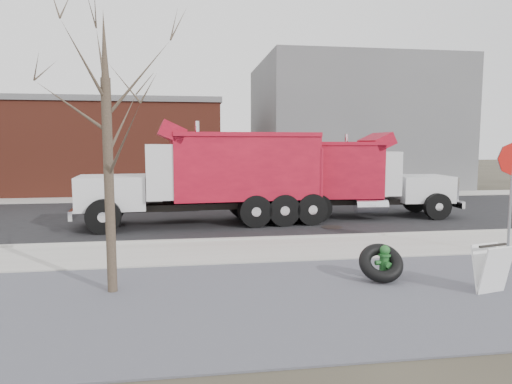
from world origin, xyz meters
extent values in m
plane|color=#383328|center=(0.00, 0.00, 0.00)|extent=(120.00, 120.00, 0.00)
cube|color=slate|center=(0.00, -3.50, 0.01)|extent=(60.00, 5.00, 0.03)
cube|color=#9E9B93|center=(0.00, 0.25, 0.03)|extent=(60.00, 2.50, 0.06)
cube|color=#9E9B93|center=(0.00, 1.55, 0.06)|extent=(60.00, 0.15, 0.11)
cube|color=black|center=(0.00, 6.30, 0.01)|extent=(60.00, 9.40, 0.02)
cube|color=#9E9B93|center=(0.00, 12.00, 0.03)|extent=(60.00, 2.00, 0.06)
cube|color=slate|center=(9.00, 18.00, 4.00)|extent=(12.00, 10.00, 8.00)
cube|color=maroon|center=(-10.00, 17.00, 2.50)|extent=(20.00, 8.00, 5.00)
cube|color=slate|center=(-10.00, 17.00, 5.15)|extent=(20.20, 8.20, 0.30)
cylinder|color=#382D23|center=(-3.20, -2.60, 2.00)|extent=(0.18, 0.18, 4.00)
cone|color=#382D23|center=(-3.20, -2.60, 4.60)|extent=(0.14, 0.14, 1.20)
cylinder|color=#296727|center=(2.24, -2.61, 0.03)|extent=(0.39, 0.39, 0.05)
cylinder|color=#296727|center=(2.24, -2.61, 0.30)|extent=(0.21, 0.21, 0.54)
cylinder|color=#296727|center=(2.24, -2.61, 0.54)|extent=(0.27, 0.27, 0.04)
sphere|color=#296727|center=(2.24, -2.61, 0.63)|extent=(0.22, 0.22, 0.22)
cylinder|color=#296727|center=(2.24, -2.61, 0.72)|extent=(0.04, 0.04, 0.05)
cylinder|color=#296727|center=(2.09, -2.62, 0.38)|extent=(0.11, 0.11, 0.10)
cylinder|color=#296727|center=(2.39, -2.60, 0.38)|extent=(0.11, 0.11, 0.10)
cylinder|color=#296727|center=(2.25, -2.76, 0.36)|extent=(0.14, 0.12, 0.13)
torus|color=black|center=(2.12, -2.71, 0.40)|extent=(1.03, 0.96, 0.80)
cylinder|color=gray|center=(6.22, -1.10, 1.55)|extent=(0.07, 0.07, 3.10)
cube|color=white|center=(3.87, -3.83, 0.48)|extent=(0.70, 0.38, 0.91)
cube|color=white|center=(3.82, -3.65, 0.48)|extent=(0.70, 0.38, 0.91)
cube|color=black|center=(3.84, -3.74, 0.93)|extent=(0.66, 0.20, 0.04)
cube|color=black|center=(4.25, 5.21, 0.61)|extent=(7.66, 1.26, 0.20)
cube|color=silver|center=(7.15, 5.03, 1.09)|extent=(2.07, 1.86, 0.98)
cube|color=silver|center=(8.22, 4.96, 1.09)|extent=(0.16, 1.56, 0.89)
cube|color=silver|center=(5.25, 5.15, 1.71)|extent=(1.55, 2.14, 1.60)
cube|color=black|center=(6.00, 5.10, 2.16)|extent=(0.16, 1.78, 0.71)
cube|color=#AF0F24|center=(3.09, 5.29, 1.80)|extent=(4.58, 2.42, 1.96)
cylinder|color=silver|center=(4.46, 6.05, 2.11)|extent=(0.13, 0.13, 2.14)
cylinder|color=black|center=(7.41, 5.98, 0.51)|extent=(1.00, 0.33, 0.98)
cylinder|color=black|center=(7.29, 4.06, 0.51)|extent=(1.00, 0.33, 0.98)
cylinder|color=black|center=(2.08, 6.21, 0.51)|extent=(1.00, 0.33, 0.98)
cylinder|color=black|center=(1.97, 4.50, 0.51)|extent=(1.00, 0.33, 0.98)
cube|color=black|center=(-1.11, 4.49, 0.66)|extent=(8.12, 1.50, 0.22)
cube|color=silver|center=(-4.25, 4.24, 1.21)|extent=(2.32, 2.09, 1.09)
cube|color=silver|center=(-5.31, 4.15, 1.21)|extent=(0.20, 1.73, 0.99)
cube|color=silver|center=(-2.35, 4.39, 1.90)|extent=(1.76, 2.39, 1.78)
cube|color=black|center=(-3.10, 4.33, 2.39)|extent=(0.21, 1.97, 0.79)
cube|color=#AF0F24|center=(0.18, 4.59, 2.00)|extent=(5.12, 2.76, 2.17)
cylinder|color=silver|center=(-1.43, 3.52, 2.34)|extent=(0.15, 0.15, 2.37)
cylinder|color=black|center=(-4.36, 3.16, 0.56)|extent=(1.11, 0.38, 1.09)
cylinder|color=black|center=(-4.53, 5.29, 0.56)|extent=(1.11, 0.38, 1.09)
cylinder|color=black|center=(1.43, 3.74, 0.56)|extent=(1.11, 0.38, 1.09)
cylinder|color=black|center=(1.28, 5.63, 0.56)|extent=(1.11, 0.38, 1.09)
camera|label=1|loc=(-1.76, -11.31, 2.83)|focal=32.00mm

